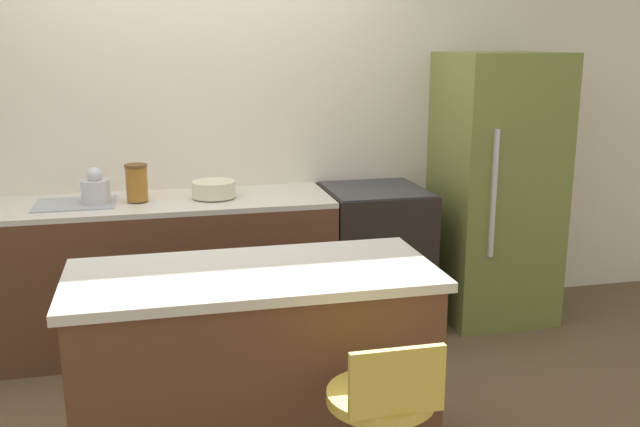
% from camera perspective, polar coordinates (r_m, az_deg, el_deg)
% --- Properties ---
extents(ground_plane, '(14.00, 14.00, 0.00)m').
position_cam_1_polar(ground_plane, '(4.20, -8.71, -11.59)').
color(ground_plane, brown).
extents(wall_back, '(8.00, 0.06, 2.60)m').
position_cam_1_polar(wall_back, '(4.51, -10.05, 7.34)').
color(wall_back, silver).
rests_on(wall_back, ground_plane).
extents(back_counter, '(2.16, 0.63, 0.89)m').
position_cam_1_polar(back_counter, '(4.34, -13.58, -4.70)').
color(back_counter, brown).
rests_on(back_counter, ground_plane).
extents(kitchen_island, '(1.49, 0.67, 0.88)m').
position_cam_1_polar(kitchen_island, '(3.06, -5.23, -12.38)').
color(kitchen_island, brown).
rests_on(kitchen_island, ground_plane).
extents(oven_range, '(0.62, 0.65, 0.89)m').
position_cam_1_polar(oven_range, '(4.54, 4.37, -3.50)').
color(oven_range, black).
rests_on(oven_range, ground_plane).
extents(refrigerator, '(0.68, 0.69, 1.71)m').
position_cam_1_polar(refrigerator, '(4.73, 13.84, 1.98)').
color(refrigerator, olive).
rests_on(refrigerator, ground_plane).
extents(kettle, '(0.16, 0.16, 0.20)m').
position_cam_1_polar(kettle, '(4.21, -17.54, 1.91)').
color(kettle, silver).
rests_on(kettle, back_counter).
extents(mixing_bowl, '(0.25, 0.25, 0.09)m').
position_cam_1_polar(mixing_bowl, '(4.22, -8.49, 1.95)').
color(mixing_bowl, beige).
rests_on(mixing_bowl, back_counter).
extents(canister_jar, '(0.13, 0.13, 0.21)m').
position_cam_1_polar(canister_jar, '(4.19, -14.45, 2.42)').
color(canister_jar, '#9E6623').
rests_on(canister_jar, back_counter).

